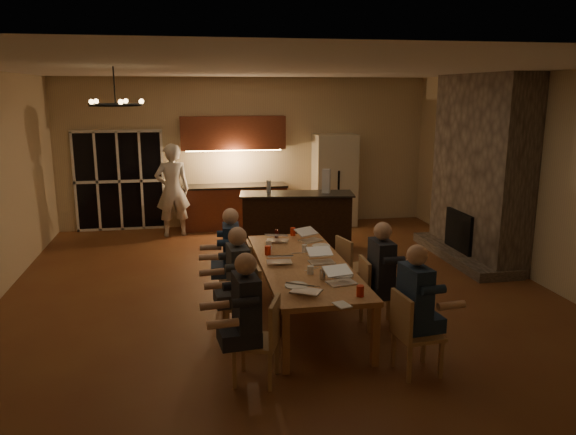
# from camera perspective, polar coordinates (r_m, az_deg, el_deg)

# --- Properties ---
(floor) EXTENTS (9.00, 9.00, 0.00)m
(floor) POSITION_cam_1_polar(r_m,az_deg,el_deg) (8.32, -0.72, -7.77)
(floor) COLOR brown
(floor) RESTS_ON ground
(back_wall) EXTENTS (8.00, 0.04, 3.20)m
(back_wall) POSITION_cam_1_polar(r_m,az_deg,el_deg) (12.34, -4.26, 6.60)
(back_wall) COLOR #C4AE8B
(back_wall) RESTS_ON ground
(right_wall) EXTENTS (0.04, 9.00, 3.20)m
(right_wall) POSITION_cam_1_polar(r_m,az_deg,el_deg) (9.43, 24.15, 3.62)
(right_wall) COLOR #C4AE8B
(right_wall) RESTS_ON ground
(ceiling) EXTENTS (8.00, 9.00, 0.04)m
(ceiling) POSITION_cam_1_polar(r_m,az_deg,el_deg) (7.80, -0.79, 14.99)
(ceiling) COLOR white
(ceiling) RESTS_ON back_wall
(french_doors) EXTENTS (1.86, 0.08, 2.10)m
(french_doors) POSITION_cam_1_polar(r_m,az_deg,el_deg) (12.38, -16.75, 3.54)
(french_doors) COLOR black
(french_doors) RESTS_ON ground
(fireplace) EXTENTS (0.58, 2.50, 3.20)m
(fireplace) POSITION_cam_1_polar(r_m,az_deg,el_deg) (10.27, 18.93, 4.71)
(fireplace) COLOR #6D6156
(fireplace) RESTS_ON ground
(kitchenette) EXTENTS (2.24, 0.68, 2.40)m
(kitchenette) POSITION_cam_1_polar(r_m,az_deg,el_deg) (12.05, -5.49, 4.51)
(kitchenette) COLOR brown
(kitchenette) RESTS_ON ground
(refrigerator) EXTENTS (0.90, 0.68, 2.00)m
(refrigerator) POSITION_cam_1_polar(r_m,az_deg,el_deg) (12.40, 4.75, 3.83)
(refrigerator) COLOR beige
(refrigerator) RESTS_ON ground
(dining_table) EXTENTS (1.10, 2.99, 0.75)m
(dining_table) POSITION_cam_1_polar(r_m,az_deg,el_deg) (7.37, 1.56, -7.42)
(dining_table) COLOR #BA814A
(dining_table) RESTS_ON ground
(bar_island) EXTENTS (2.15, 0.96, 1.08)m
(bar_island) POSITION_cam_1_polar(r_m,az_deg,el_deg) (10.41, 0.88, -0.44)
(bar_island) COLOR black
(bar_island) RESTS_ON ground
(chair_left_near) EXTENTS (0.56, 0.56, 0.89)m
(chair_left_near) POSITION_cam_1_polar(r_m,az_deg,el_deg) (5.83, -3.31, -12.35)
(chair_left_near) COLOR tan
(chair_left_near) RESTS_ON ground
(chair_left_mid) EXTENTS (0.46, 0.46, 0.89)m
(chair_left_mid) POSITION_cam_1_polar(r_m,az_deg,el_deg) (6.81, -4.83, -8.58)
(chair_left_mid) COLOR tan
(chair_left_mid) RESTS_ON ground
(chair_left_far) EXTENTS (0.45, 0.45, 0.89)m
(chair_left_far) POSITION_cam_1_polar(r_m,az_deg,el_deg) (7.79, -5.47, -5.79)
(chair_left_far) COLOR tan
(chair_left_far) RESTS_ON ground
(chair_right_near) EXTENTS (0.48, 0.48, 0.89)m
(chair_right_near) POSITION_cam_1_polar(r_m,az_deg,el_deg) (6.13, 13.05, -11.37)
(chair_right_near) COLOR tan
(chair_right_near) RESTS_ON ground
(chair_right_mid) EXTENTS (0.46, 0.46, 0.89)m
(chair_right_mid) POSITION_cam_1_polar(r_m,az_deg,el_deg) (7.17, 9.28, -7.57)
(chair_right_mid) COLOR tan
(chair_right_mid) RESTS_ON ground
(chair_right_far) EXTENTS (0.53, 0.53, 0.89)m
(chair_right_far) POSITION_cam_1_polar(r_m,az_deg,el_deg) (8.12, 6.89, -5.06)
(chair_right_far) COLOR tan
(chair_right_far) RESTS_ON ground
(person_left_near) EXTENTS (0.66, 0.66, 1.38)m
(person_left_near) POSITION_cam_1_polar(r_m,az_deg,el_deg) (5.69, -4.23, -10.30)
(person_left_near) COLOR #21232B
(person_left_near) RESTS_ON ground
(person_right_near) EXTENTS (0.66, 0.66, 1.38)m
(person_right_near) POSITION_cam_1_polar(r_m,az_deg,el_deg) (6.10, 12.72, -8.97)
(person_right_near) COLOR #1F2F4D
(person_right_near) RESTS_ON ground
(person_left_mid) EXTENTS (0.65, 0.65, 1.38)m
(person_left_mid) POSITION_cam_1_polar(r_m,az_deg,el_deg) (6.69, -5.07, -6.72)
(person_left_mid) COLOR #363A40
(person_left_mid) RESTS_ON ground
(person_right_mid) EXTENTS (0.61, 0.61, 1.38)m
(person_right_mid) POSITION_cam_1_polar(r_m,az_deg,el_deg) (6.99, 9.43, -5.98)
(person_right_mid) COLOR #21232B
(person_right_mid) RESTS_ON ground
(person_left_far) EXTENTS (0.63, 0.63, 1.38)m
(person_left_far) POSITION_cam_1_polar(r_m,az_deg,el_deg) (7.71, -5.77, -4.09)
(person_left_far) COLOR #1F2F4D
(person_left_far) RESTS_ON ground
(standing_person) EXTENTS (0.75, 0.55, 1.89)m
(standing_person) POSITION_cam_1_polar(r_m,az_deg,el_deg) (11.63, -11.65, 2.74)
(standing_person) COLOR silver
(standing_person) RESTS_ON ground
(chandelier) EXTENTS (0.64, 0.64, 0.03)m
(chandelier) POSITION_cam_1_polar(r_m,az_deg,el_deg) (7.19, -17.12, 10.88)
(chandelier) COLOR black
(chandelier) RESTS_ON ceiling
(laptop_a) EXTENTS (0.42, 0.41, 0.23)m
(laptop_a) POSITION_cam_1_polar(r_m,az_deg,el_deg) (6.20, 1.86, -6.59)
(laptop_a) COLOR silver
(laptop_a) RESTS_ON dining_table
(laptop_b) EXTENTS (0.37, 0.33, 0.23)m
(laptop_b) POSITION_cam_1_polar(r_m,az_deg,el_deg) (6.49, 5.46, -5.74)
(laptop_b) COLOR silver
(laptop_b) RESTS_ON dining_table
(laptop_c) EXTENTS (0.34, 0.30, 0.23)m
(laptop_c) POSITION_cam_1_polar(r_m,az_deg,el_deg) (7.22, -0.89, -3.76)
(laptop_c) COLOR silver
(laptop_c) RESTS_ON dining_table
(laptop_d) EXTENTS (0.33, 0.30, 0.23)m
(laptop_d) POSITION_cam_1_polar(r_m,az_deg,el_deg) (7.23, 3.46, -3.76)
(laptop_d) COLOR silver
(laptop_d) RESTS_ON dining_table
(laptop_e) EXTENTS (0.38, 0.36, 0.23)m
(laptop_e) POSITION_cam_1_polar(r_m,az_deg,el_deg) (8.24, -1.10, -1.67)
(laptop_e) COLOR silver
(laptop_e) RESTS_ON dining_table
(laptop_f) EXTENTS (0.41, 0.39, 0.23)m
(laptop_f) POSITION_cam_1_polar(r_m,az_deg,el_deg) (8.26, 2.32, -1.64)
(laptop_f) COLOR silver
(laptop_f) RESTS_ON dining_table
(mug_front) EXTENTS (0.08, 0.08, 0.10)m
(mug_front) POSITION_cam_1_polar(r_m,az_deg,el_deg) (6.81, 2.31, -5.35)
(mug_front) COLOR white
(mug_front) RESTS_ON dining_table
(mug_mid) EXTENTS (0.08, 0.08, 0.10)m
(mug_mid) POSITION_cam_1_polar(r_m,az_deg,el_deg) (7.73, 1.69, -3.13)
(mug_mid) COLOR white
(mug_mid) RESTS_ON dining_table
(mug_back) EXTENTS (0.08, 0.08, 0.10)m
(mug_back) POSITION_cam_1_polar(r_m,az_deg,el_deg) (7.94, -1.97, -2.72)
(mug_back) COLOR white
(mug_back) RESTS_ON dining_table
(redcup_near) EXTENTS (0.08, 0.08, 0.12)m
(redcup_near) POSITION_cam_1_polar(r_m,az_deg,el_deg) (6.14, 7.34, -7.41)
(redcup_near) COLOR red
(redcup_near) RESTS_ON dining_table
(redcup_mid) EXTENTS (0.08, 0.08, 0.12)m
(redcup_mid) POSITION_cam_1_polar(r_m,az_deg,el_deg) (7.59, -2.07, -3.35)
(redcup_mid) COLOR red
(redcup_mid) RESTS_ON dining_table
(redcup_far) EXTENTS (0.08, 0.08, 0.12)m
(redcup_far) POSITION_cam_1_polar(r_m,az_deg,el_deg) (8.59, 0.50, -1.44)
(redcup_far) COLOR red
(redcup_far) RESTS_ON dining_table
(can_silver) EXTENTS (0.07, 0.07, 0.12)m
(can_silver) POSITION_cam_1_polar(r_m,az_deg,el_deg) (6.63, 3.53, -5.79)
(can_silver) COLOR #B2B2B7
(can_silver) RESTS_ON dining_table
(can_cola) EXTENTS (0.06, 0.06, 0.12)m
(can_cola) POSITION_cam_1_polar(r_m,az_deg,el_deg) (8.48, -1.17, -1.63)
(can_cola) COLOR #3F0F0C
(can_cola) RESTS_ON dining_table
(plate_near) EXTENTS (0.28, 0.28, 0.02)m
(plate_near) POSITION_cam_1_polar(r_m,az_deg,el_deg) (6.79, 5.48, -5.83)
(plate_near) COLOR white
(plate_near) RESTS_ON dining_table
(plate_left) EXTENTS (0.26, 0.26, 0.02)m
(plate_left) POSITION_cam_1_polar(r_m,az_deg,el_deg) (6.40, 0.84, -6.93)
(plate_left) COLOR white
(plate_left) RESTS_ON dining_table
(plate_far) EXTENTS (0.26, 0.26, 0.02)m
(plate_far) POSITION_cam_1_polar(r_m,az_deg,el_deg) (8.00, 3.39, -2.90)
(plate_far) COLOR white
(plate_far) RESTS_ON dining_table
(notepad) EXTENTS (0.19, 0.23, 0.01)m
(notepad) POSITION_cam_1_polar(r_m,az_deg,el_deg) (5.89, 5.51, -8.82)
(notepad) COLOR white
(notepad) RESTS_ON dining_table
(bar_bottle) EXTENTS (0.08, 0.08, 0.24)m
(bar_bottle) POSITION_cam_1_polar(r_m,az_deg,el_deg) (10.29, -1.98, 3.15)
(bar_bottle) COLOR #99999E
(bar_bottle) RESTS_ON bar_island
(bar_blender) EXTENTS (0.18, 0.18, 0.44)m
(bar_blender) POSITION_cam_1_polar(r_m,az_deg,el_deg) (10.33, 3.91, 3.72)
(bar_blender) COLOR silver
(bar_blender) RESTS_ON bar_island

